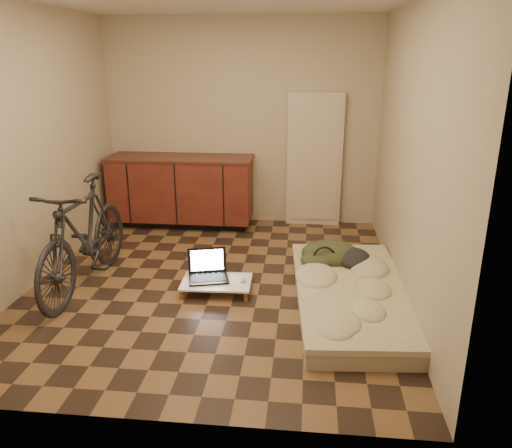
# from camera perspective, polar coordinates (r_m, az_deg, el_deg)

# --- Properties ---
(room_shell) EXTENTS (3.50, 4.00, 2.60)m
(room_shell) POSITION_cam_1_polar(r_m,az_deg,el_deg) (4.58, -4.98, 8.29)
(room_shell) COLOR brown
(room_shell) RESTS_ON ground
(cabinets) EXTENTS (1.84, 0.62, 0.91)m
(cabinets) POSITION_cam_1_polar(r_m,az_deg,el_deg) (6.55, -8.49, 3.82)
(cabinets) COLOR black
(cabinets) RESTS_ON ground
(appliance_panel) EXTENTS (0.70, 0.10, 1.70)m
(appliance_panel) POSITION_cam_1_polar(r_m,az_deg,el_deg) (6.50, 6.69, 7.24)
(appliance_panel) COLOR beige
(appliance_panel) RESTS_ON ground
(bicycle) EXTENTS (0.59, 1.81, 1.16)m
(bicycle) POSITION_cam_1_polar(r_m,az_deg,el_deg) (4.91, -19.16, -0.70)
(bicycle) COLOR black
(bicycle) RESTS_ON ground
(futon) EXTENTS (1.14, 2.14, 0.18)m
(futon) POSITION_cam_1_polar(r_m,az_deg,el_deg) (4.59, 10.97, -7.96)
(futon) COLOR #AA9D88
(futon) RESTS_ON ground
(clothing_pile) EXTENTS (0.65, 0.56, 0.25)m
(clothing_pile) POSITION_cam_1_polar(r_m,az_deg,el_deg) (5.05, 9.16, -2.68)
(clothing_pile) COLOR #30361F
(clothing_pile) RESTS_ON futon
(headphones) EXTENTS (0.29, 0.27, 0.17)m
(headphones) POSITION_cam_1_polar(r_m,az_deg,el_deg) (4.91, 7.83, -3.77)
(headphones) COLOR black
(headphones) RESTS_ON futon
(lap_desk) EXTENTS (0.66, 0.44, 0.11)m
(lap_desk) POSITION_cam_1_polar(r_m,az_deg,el_deg) (4.75, -4.53, -6.65)
(lap_desk) COLOR brown
(lap_desk) RESTS_ON ground
(laptop) EXTENTS (0.44, 0.41, 0.25)m
(laptop) POSITION_cam_1_polar(r_m,az_deg,el_deg) (4.80, -5.50, -5.53)
(laptop) COLOR black
(laptop) RESTS_ON lap_desk
(mouse) EXTENTS (0.07, 0.10, 0.03)m
(mouse) POSITION_cam_1_polar(r_m,az_deg,el_deg) (4.70, -1.55, -6.45)
(mouse) COLOR silver
(mouse) RESTS_ON lap_desk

